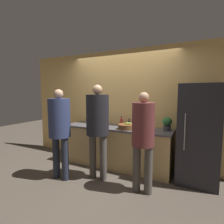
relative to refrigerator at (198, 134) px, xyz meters
The scene contains 13 objects.
ground_plane 1.88m from the refrigerator, 167.60° to the right, with size 14.00×14.00×0.00m, color #4C4238.
wall_back 1.70m from the refrigerator, 167.95° to the left, with size 5.20×0.06×2.60m.
counter 1.68m from the refrigerator, behind, with size 2.40×0.68×0.88m.
refrigerator is the anchor object (origin of this frame).
person_left 2.52m from the refrigerator, 156.73° to the right, with size 0.40×0.40×1.69m.
person_center 1.82m from the refrigerator, 157.96° to the right, with size 0.42×0.42×1.77m.
person_right 1.10m from the refrigerator, 135.97° to the right, with size 0.36×0.36×1.63m.
fruit_bowl 1.34m from the refrigerator, behind, with size 0.34×0.34×0.14m.
utensil_crock 1.05m from the refrigerator, 168.50° to the left, with size 0.12×0.12×0.27m.
bottle_dark 1.42m from the refrigerator, behind, with size 0.05×0.05×0.17m.
bottle_red 1.61m from the refrigerator, behind, with size 0.06×0.06×0.21m.
cup_red 1.27m from the refrigerator, 169.28° to the left, with size 0.09×0.09×0.09m.
potted_plant 0.58m from the refrigerator, behind, with size 0.18×0.18×0.27m.
Camera 1 is at (1.58, -3.07, 1.62)m, focal length 28.00 mm.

